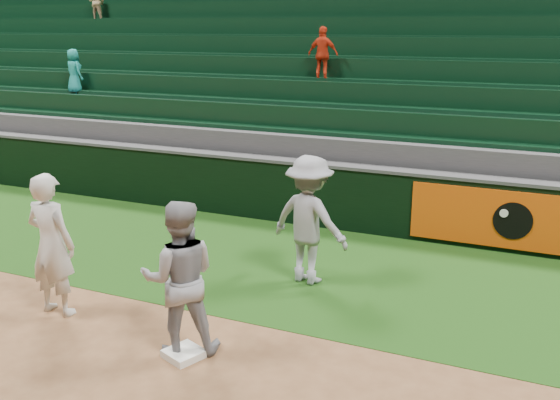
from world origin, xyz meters
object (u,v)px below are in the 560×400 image
at_px(first_base, 184,354).
at_px(baserunner, 180,278).
at_px(first_baseman, 51,245).
at_px(base_coach, 309,220).

bearing_deg(first_base, baserunner, 126.33).
bearing_deg(baserunner, first_baseman, -36.29).
bearing_deg(baserunner, first_base, 95.26).
bearing_deg(base_coach, first_baseman, 53.36).
distance_m(first_base, first_baseman, 2.42).
bearing_deg(first_baseman, base_coach, -139.02).
height_order(baserunner, base_coach, base_coach).
xyz_separation_m(baserunner, base_coach, (0.61, 2.56, 0.05)).
relative_size(first_base, baserunner, 0.21).
xyz_separation_m(first_base, first_baseman, (-2.21, 0.33, 0.93)).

